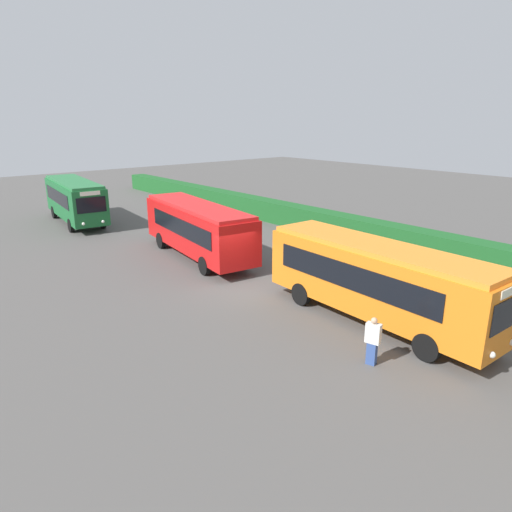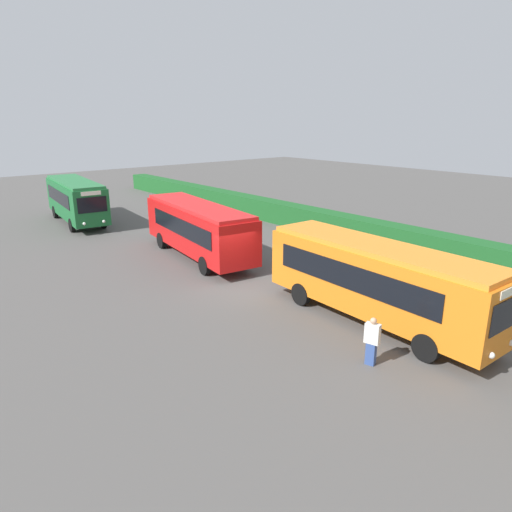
% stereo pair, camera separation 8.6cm
% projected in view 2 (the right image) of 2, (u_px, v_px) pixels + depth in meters
% --- Properties ---
extents(ground_plane, '(110.86, 110.86, 0.00)m').
position_uv_depth(ground_plane, '(242.00, 286.00, 22.60)').
color(ground_plane, '#514F4C').
extents(bus_green, '(9.75, 3.48, 3.34)m').
position_uv_depth(bus_green, '(76.00, 199.00, 35.68)').
color(bus_green, '#19602D').
rests_on(bus_green, ground_plane).
extents(bus_red, '(10.23, 3.77, 3.17)m').
position_uv_depth(bus_red, '(198.00, 227.00, 26.80)').
color(bus_red, red).
rests_on(bus_red, ground_plane).
extents(bus_orange, '(10.22, 2.88, 3.24)m').
position_uv_depth(bus_orange, '(377.00, 278.00, 18.14)').
color(bus_orange, orange).
rests_on(bus_orange, ground_plane).
extents(person_left, '(0.50, 0.53, 1.91)m').
position_uv_depth(person_left, '(95.00, 205.00, 38.22)').
color(person_left, olive).
rests_on(person_left, ground_plane).
extents(person_center, '(0.51, 0.30, 1.69)m').
position_uv_depth(person_center, '(241.00, 245.00, 26.58)').
color(person_center, maroon).
rests_on(person_center, ground_plane).
extents(person_right, '(0.54, 0.38, 1.70)m').
position_uv_depth(person_right, '(372.00, 340.00, 15.21)').
color(person_right, '#334C8C').
rests_on(person_right, ground_plane).
extents(hedge_row, '(67.43, 1.47, 1.61)m').
position_uv_depth(hedge_row, '(380.00, 235.00, 29.27)').
color(hedge_row, '#1C5824').
rests_on(hedge_row, ground_plane).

